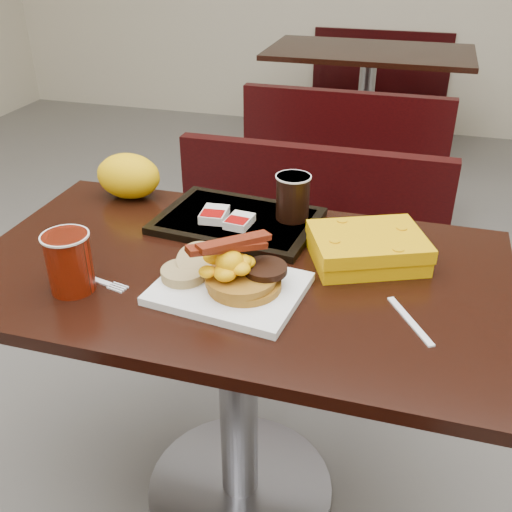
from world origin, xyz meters
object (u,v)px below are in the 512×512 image
(tray, at_px, (238,221))
(bench_far_n, at_px, (376,88))
(knife, at_px, (410,321))
(paper_bag, at_px, (129,176))
(bench_near_n, at_px, (298,264))
(fork, at_px, (92,279))
(coffee_cup_far, at_px, (293,197))
(table_near, at_px, (238,393))
(coffee_cup_near, at_px, (69,263))
(platter, at_px, (229,289))
(hashbrown_sleeve_right, at_px, (239,221))
(pancake_stack, at_px, (244,281))
(table_far, at_px, (364,112))
(hashbrown_sleeve_left, at_px, (214,215))
(clamshell, at_px, (367,248))
(bench_far_s, at_px, (348,152))

(tray, bearing_deg, bench_far_n, 94.53)
(knife, xyz_separation_m, paper_bag, (-0.79, 0.39, 0.06))
(bench_near_n, distance_m, fork, 0.97)
(coffee_cup_far, bearing_deg, table_near, -106.75)
(coffee_cup_near, xyz_separation_m, knife, (0.69, 0.08, -0.06))
(bench_far_n, xyz_separation_m, knife, (0.39, -3.40, 0.39))
(bench_far_n, xyz_separation_m, platter, (0.02, -3.40, 0.40))
(table_near, height_order, paper_bag, paper_bag)
(knife, bearing_deg, bench_near_n, 173.73)
(hashbrown_sleeve_right, distance_m, paper_bag, 0.38)
(platter, relative_size, coffee_cup_far, 2.61)
(tray, bearing_deg, bench_near_n, 88.67)
(coffee_cup_near, bearing_deg, pancake_stack, 12.90)
(pancake_stack, distance_m, hashbrown_sleeve_right, 0.28)
(knife, bearing_deg, table_far, 156.12)
(hashbrown_sleeve_right, bearing_deg, hashbrown_sleeve_left, 172.55)
(hashbrown_sleeve_left, bearing_deg, fork, -122.39)
(fork, relative_size, clamshell, 0.57)
(knife, relative_size, coffee_cup_far, 1.44)
(hashbrown_sleeve_left, bearing_deg, bench_far_n, 83.07)
(table_near, distance_m, coffee_cup_near, 0.56)
(platter, xyz_separation_m, pancake_stack, (0.03, 0.00, 0.02))
(tray, distance_m, hashbrown_sleeve_left, 0.06)
(coffee_cup_near, distance_m, paper_bag, 0.47)
(table_near, relative_size, pancake_stack, 7.83)
(tray, bearing_deg, pancake_stack, -64.24)
(fork, bearing_deg, tray, 69.82)
(knife, relative_size, hashbrown_sleeve_right, 2.12)
(hashbrown_sleeve_left, height_order, paper_bag, paper_bag)
(bench_near_n, bearing_deg, knife, -64.26)
(table_near, xyz_separation_m, paper_bag, (-0.40, 0.28, 0.44))
(platter, xyz_separation_m, tray, (-0.08, 0.30, 0.00))
(bench_near_n, height_order, clamshell, clamshell)
(pancake_stack, relative_size, coffee_cup_far, 1.34)
(hashbrown_sleeve_left, bearing_deg, coffee_cup_near, -121.83)
(bench_far_s, xyz_separation_m, coffee_cup_near, (-0.30, -2.08, 0.45))
(hashbrown_sleeve_left, distance_m, coffee_cup_far, 0.20)
(coffee_cup_near, height_order, knife, coffee_cup_near)
(bench_near_n, height_order, pancake_stack, pancake_stack)
(tray, height_order, clamshell, clamshell)
(table_near, bearing_deg, tray, 106.50)
(tray, bearing_deg, hashbrown_sleeve_left, -153.17)
(table_near, xyz_separation_m, knife, (0.39, -0.10, 0.38))
(fork, xyz_separation_m, coffee_cup_far, (0.35, 0.38, 0.07))
(fork, bearing_deg, platter, 19.71)
(bench_near_n, relative_size, pancake_stack, 6.53)
(table_far, relative_size, bench_far_s, 1.20)
(table_near, relative_size, bench_near_n, 1.20)
(tray, relative_size, paper_bag, 2.20)
(table_far, xyz_separation_m, bench_far_s, (0.00, -0.70, -0.02))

